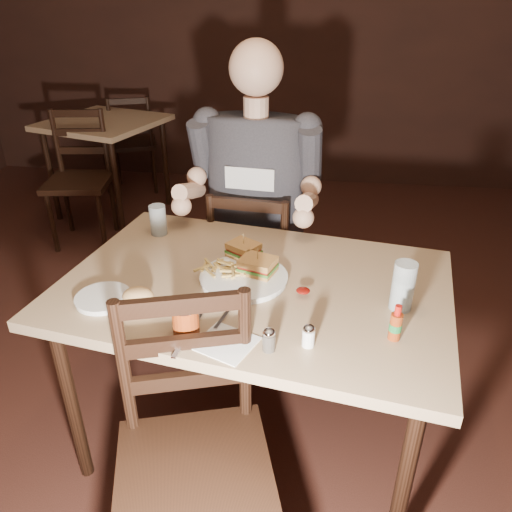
# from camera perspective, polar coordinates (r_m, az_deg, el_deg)

# --- Properties ---
(room_shell) EXTENTS (7.00, 7.00, 7.00)m
(room_shell) POSITION_cam_1_polar(r_m,az_deg,el_deg) (1.28, -7.10, 15.20)
(room_shell) COLOR black
(room_shell) RESTS_ON ground
(main_table) EXTENTS (1.46, 1.09, 0.77)m
(main_table) POSITION_cam_1_polar(r_m,az_deg,el_deg) (1.80, -0.22, -4.99)
(main_table) COLOR tan
(main_table) RESTS_ON ground
(bg_table) EXTENTS (1.00, 1.00, 0.77)m
(bg_table) POSITION_cam_1_polar(r_m,az_deg,el_deg) (4.21, -16.90, 13.48)
(bg_table) COLOR tan
(bg_table) RESTS_ON ground
(chair_far) EXTENTS (0.45, 0.49, 0.89)m
(chair_far) POSITION_cam_1_polar(r_m,az_deg,el_deg) (2.50, 0.08, -1.36)
(chair_far) COLOR black
(chair_far) RESTS_ON ground
(chair_near) EXTENTS (0.56, 0.59, 0.95)m
(chair_near) POSITION_cam_1_polar(r_m,az_deg,el_deg) (1.55, -7.06, -23.51)
(chair_near) COLOR black
(chair_near) RESTS_ON ground
(bg_chair_far) EXTENTS (0.53, 0.55, 0.87)m
(bg_chair_far) POSITION_cam_1_polar(r_m,az_deg,el_deg) (4.76, -13.89, 12.42)
(bg_chair_far) COLOR black
(bg_chair_far) RESTS_ON ground
(bg_chair_near) EXTENTS (0.50, 0.53, 0.93)m
(bg_chair_near) POSITION_cam_1_polar(r_m,az_deg,el_deg) (3.79, -19.65, 8.02)
(bg_chair_near) COLOR black
(bg_chair_near) RESTS_ON ground
(diner) EXTENTS (0.65, 0.53, 1.05)m
(diner) POSITION_cam_1_polar(r_m,az_deg,el_deg) (2.23, -0.24, 10.05)
(diner) COLOR #333237
(diner) RESTS_ON chair_far
(dinner_plate) EXTENTS (0.35, 0.35, 0.02)m
(dinner_plate) POSITION_cam_1_polar(r_m,az_deg,el_deg) (1.76, -1.40, -2.64)
(dinner_plate) COLOR white
(dinner_plate) RESTS_ON main_table
(sandwich_left) EXTENTS (0.14, 0.13, 0.10)m
(sandwich_left) POSITION_cam_1_polar(r_m,az_deg,el_deg) (1.86, -1.43, 1.14)
(sandwich_left) COLOR #D99B4E
(sandwich_left) RESTS_ON dinner_plate
(sandwich_right) EXTENTS (0.14, 0.13, 0.10)m
(sandwich_right) POSITION_cam_1_polar(r_m,az_deg,el_deg) (1.75, 0.20, -0.57)
(sandwich_right) COLOR #D99B4E
(sandwich_right) RESTS_ON dinner_plate
(fries_pile) EXTENTS (0.26, 0.20, 0.04)m
(fries_pile) POSITION_cam_1_polar(r_m,az_deg,el_deg) (1.79, -3.72, -1.29)
(fries_pile) COLOR tan
(fries_pile) RESTS_ON dinner_plate
(ketchup_dollop) EXTENTS (0.05, 0.05, 0.01)m
(ketchup_dollop) POSITION_cam_1_polar(r_m,az_deg,el_deg) (1.68, 5.40, -3.95)
(ketchup_dollop) COLOR maroon
(ketchup_dollop) RESTS_ON dinner_plate
(glass_left) EXTENTS (0.08, 0.08, 0.13)m
(glass_left) POSITION_cam_1_polar(r_m,az_deg,el_deg) (2.12, -11.13, 4.06)
(glass_left) COLOR silver
(glass_left) RESTS_ON main_table
(glass_right) EXTENTS (0.08, 0.08, 0.16)m
(glass_right) POSITION_cam_1_polar(r_m,az_deg,el_deg) (1.65, 16.46, -3.33)
(glass_right) COLOR silver
(glass_right) RESTS_ON main_table
(hot_sauce) EXTENTS (0.04, 0.04, 0.12)m
(hot_sauce) POSITION_cam_1_polar(r_m,az_deg,el_deg) (1.52, 15.72, -7.31)
(hot_sauce) COLOR maroon
(hot_sauce) RESTS_ON main_table
(salt_shaker) EXTENTS (0.04, 0.04, 0.07)m
(salt_shaker) POSITION_cam_1_polar(r_m,az_deg,el_deg) (1.46, 6.01, -9.12)
(salt_shaker) COLOR white
(salt_shaker) RESTS_ON main_table
(pepper_shaker) EXTENTS (0.04, 0.04, 0.07)m
(pepper_shaker) POSITION_cam_1_polar(r_m,az_deg,el_deg) (1.44, 1.48, -9.62)
(pepper_shaker) COLOR #38332D
(pepper_shaker) RESTS_ON main_table
(syrup_dispenser) EXTENTS (0.10, 0.10, 0.11)m
(syrup_dispenser) POSITION_cam_1_polar(r_m,az_deg,el_deg) (1.50, -8.06, -7.04)
(syrup_dispenser) COLOR maroon
(syrup_dispenser) RESTS_ON main_table
(napkin) EXTENTS (0.20, 0.20, 0.00)m
(napkin) POSITION_cam_1_polar(r_m,az_deg,el_deg) (1.48, -3.47, -9.89)
(napkin) COLOR white
(napkin) RESTS_ON main_table
(knife) EXTENTS (0.04, 0.23, 0.01)m
(knife) POSITION_cam_1_polar(r_m,az_deg,el_deg) (1.52, -7.68, -8.73)
(knife) COLOR silver
(knife) RESTS_ON napkin
(fork) EXTENTS (0.05, 0.15, 0.00)m
(fork) POSITION_cam_1_polar(r_m,az_deg,el_deg) (1.59, -3.54, -6.76)
(fork) COLOR silver
(fork) RESTS_ON napkin
(side_plate) EXTENTS (0.21, 0.21, 0.01)m
(side_plate) POSITION_cam_1_polar(r_m,az_deg,el_deg) (1.73, -17.04, -4.73)
(side_plate) COLOR white
(side_plate) RESTS_ON main_table
(bread_roll) EXTENTS (0.11, 0.10, 0.06)m
(bread_roll) POSITION_cam_1_polar(r_m,az_deg,el_deg) (1.65, -13.33, -4.53)
(bread_roll) COLOR tan
(bread_roll) RESTS_ON side_plate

